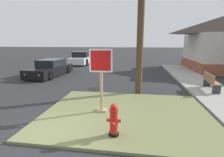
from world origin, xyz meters
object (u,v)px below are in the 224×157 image
object	(u,v)px
manhole_cover	(95,88)
fire_hydrant	(114,121)
pickup_truck_white	(82,59)
street_bench	(211,81)
stop_sign	(101,81)
parked_sedan_black	(51,69)

from	to	relation	value
manhole_cover	fire_hydrant	bearing A→B (deg)	-70.15
pickup_truck_white	street_bench	world-z (taller)	pickup_truck_white
fire_hydrant	street_bench	bearing A→B (deg)	48.60
stop_sign	parked_sedan_black	xyz separation A→B (m)	(-5.36, 6.34, -0.68)
fire_hydrant	stop_sign	xyz separation A→B (m)	(-0.66, 1.52, 0.71)
pickup_truck_white	street_bench	size ratio (longest dim) A/B	3.54
manhole_cover	pickup_truck_white	bearing A→B (deg)	111.66
fire_hydrant	manhole_cover	xyz separation A→B (m)	(-1.71, 4.74, -0.50)
manhole_cover	street_bench	size ratio (longest dim) A/B	0.45
manhole_cover	street_bench	world-z (taller)	street_bench
parked_sedan_black	pickup_truck_white	xyz separation A→B (m)	(0.15, 7.36, 0.07)
fire_hydrant	pickup_truck_white	size ratio (longest dim) A/B	0.17
stop_sign	street_bench	xyz separation A→B (m)	(5.04, 3.45, -0.63)
fire_hydrant	manhole_cover	distance (m)	5.06
stop_sign	parked_sedan_black	world-z (taller)	stop_sign
street_bench	manhole_cover	bearing A→B (deg)	-177.78
fire_hydrant	pickup_truck_white	world-z (taller)	pickup_truck_white
stop_sign	street_bench	world-z (taller)	stop_sign
fire_hydrant	parked_sedan_black	world-z (taller)	parked_sedan_black
street_bench	pickup_truck_white	bearing A→B (deg)	135.03
parked_sedan_black	fire_hydrant	bearing A→B (deg)	-52.56
parked_sedan_black	stop_sign	bearing A→B (deg)	-49.76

